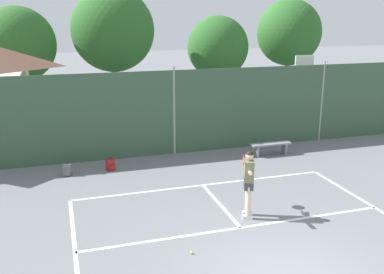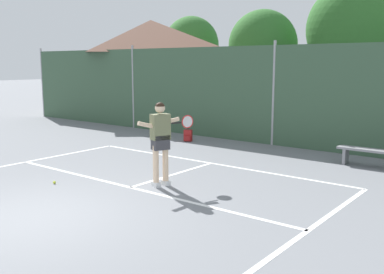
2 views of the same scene
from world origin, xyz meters
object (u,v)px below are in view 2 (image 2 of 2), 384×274
Objects in this scene: tennis_player at (161,136)px; courtside_bench at (369,153)px; backpack_red at (188,136)px; backpack_grey at (155,132)px; tennis_ball at (54,182)px.

tennis_player is 5.64m from courtside_bench.
backpack_red is 0.29× the size of courtside_bench.
courtside_bench is at bearing -0.14° from backpack_grey.
backpack_red is (1.46, 0.10, 0.00)m from backpack_grey.
backpack_grey is at bearing 179.86° from courtside_bench.
backpack_grey is 1.00× the size of backpack_red.
tennis_player is 2.66m from tennis_ball.
tennis_player reaches higher than tennis_ball.
backpack_red is at bearing 178.86° from courtside_bench.
courtside_bench is (5.07, 6.05, 0.33)m from tennis_ball.
tennis_ball is 6.57m from backpack_grey.
tennis_player is 6.57m from backpack_grey.
tennis_player is 4.01× the size of backpack_grey.
tennis_ball is 0.14× the size of backpack_grey.
backpack_red is at bearing 122.57° from tennis_player.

